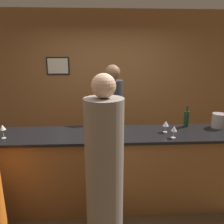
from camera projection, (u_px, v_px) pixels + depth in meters
name	position (u px, v px, depth m)	size (l,w,h in m)	color
ground_plane	(111.00, 202.00, 3.01)	(14.00, 14.00, 0.00)	#4C3823
back_wall	(106.00, 83.00, 4.44)	(8.00, 0.08, 2.80)	olive
bar_counter	(111.00, 169.00, 2.88)	(3.36, 0.63, 1.02)	brown
bartender	(112.00, 128.00, 3.40)	(0.31, 0.31, 1.83)	#2D2D33
guest_0	(104.00, 178.00, 2.05)	(0.36, 0.36, 1.83)	gray
wine_bottle_0	(186.00, 118.00, 2.97)	(0.07, 0.07, 0.29)	#19381E
ice_bucket	(219.00, 121.00, 2.94)	(0.18, 0.18, 0.19)	#9E9993
wine_glass_0	(109.00, 128.00, 2.56)	(0.08, 0.08, 0.16)	silver
wine_glass_1	(100.00, 125.00, 2.63)	(0.06, 0.06, 0.18)	silver
wine_glass_2	(2.00, 128.00, 2.55)	(0.08, 0.08, 0.17)	silver
wine_glass_3	(166.00, 124.00, 2.76)	(0.08, 0.08, 0.15)	silver
wine_glass_4	(174.00, 129.00, 2.57)	(0.07, 0.07, 0.15)	silver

